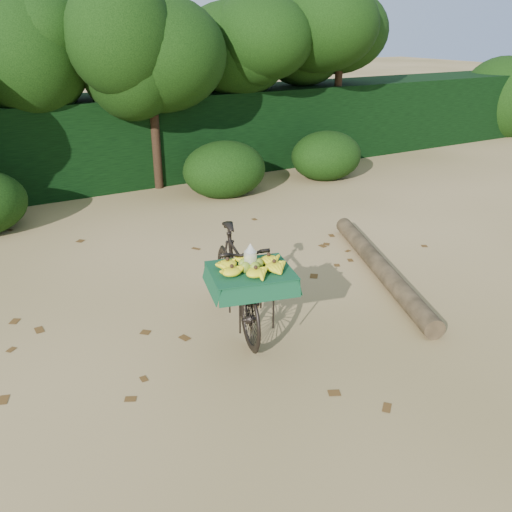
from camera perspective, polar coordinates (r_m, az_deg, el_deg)
ground at (r=6.87m, az=1.57°, el=-4.26°), size 80.00×80.00×0.00m
vendor_bicycle at (r=6.00m, az=-2.03°, el=-2.39°), size 1.08×1.97×1.13m
fallen_log at (r=7.58m, az=12.91°, el=-1.11°), size 1.45×3.24×0.24m
hedge_backdrop at (r=12.15m, az=-14.21°, el=11.78°), size 26.00×1.80×1.80m
tree_row at (r=11.06m, az=-16.91°, el=16.22°), size 14.50×2.00×4.00m
bush_clumps at (r=10.55m, az=-8.25°, el=8.05°), size 8.80×1.70×0.90m
leaf_litter at (r=7.37m, az=-1.04°, el=-2.20°), size 7.00×7.30×0.01m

